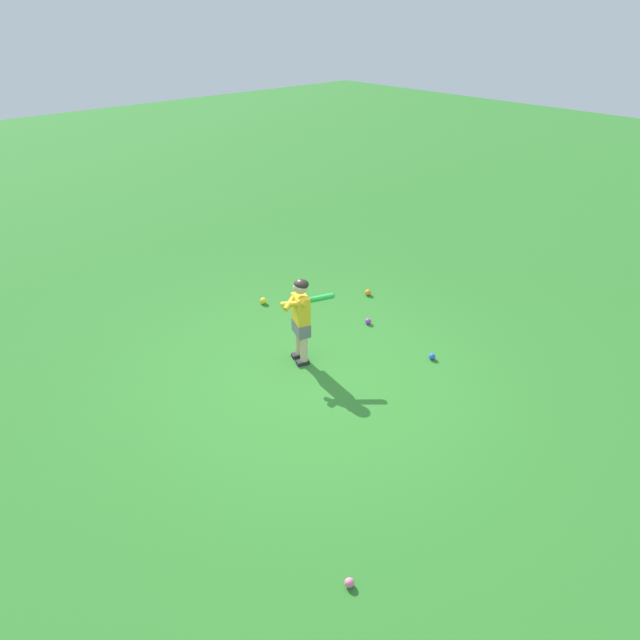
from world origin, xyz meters
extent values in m
plane|color=#2D7528|center=(0.00, 0.00, 0.00)|extent=(40.00, 40.00, 0.00)
cube|color=#232328|center=(-0.34, 0.05, 0.03)|extent=(0.14, 0.17, 0.05)
cylinder|color=#DBB28E|center=(-0.33, 0.07, 0.21)|extent=(0.09, 0.09, 0.34)
cube|color=#232328|center=(-0.50, 0.11, 0.03)|extent=(0.14, 0.17, 0.05)
cylinder|color=#DBB28E|center=(-0.49, 0.13, 0.21)|extent=(0.09, 0.09, 0.34)
cube|color=slate|center=(-0.41, 0.10, 0.46)|extent=(0.31, 0.23, 0.16)
cube|color=yellow|center=(-0.41, 0.10, 0.71)|extent=(0.29, 0.23, 0.34)
sphere|color=#DBB28E|center=(-0.41, 0.10, 1.00)|extent=(0.17, 0.17, 0.17)
ellipsoid|color=black|center=(-0.41, 0.11, 1.02)|extent=(0.22, 0.22, 0.11)
sphere|color=green|center=(-0.46, -0.03, 0.80)|extent=(0.04, 0.04, 0.04)
cylinder|color=black|center=(-0.41, 0.05, 0.81)|extent=(0.10, 0.13, 0.05)
cylinder|color=green|center=(-0.28, 0.24, 0.85)|extent=(0.25, 0.33, 0.11)
sphere|color=green|center=(-0.18, 0.38, 0.87)|extent=(0.07, 0.07, 0.07)
cylinder|color=yellow|center=(-0.41, -0.01, 0.81)|extent=(0.30, 0.19, 0.14)
cylinder|color=yellow|center=(-0.48, 0.01, 0.81)|extent=(0.18, 0.31, 0.14)
sphere|color=yellow|center=(-1.91, 0.66, 0.05)|extent=(0.10, 0.10, 0.10)
sphere|color=purple|center=(-0.49, 1.35, 0.04)|extent=(0.08, 0.08, 0.08)
sphere|color=pink|center=(2.18, -1.64, 0.04)|extent=(0.07, 0.07, 0.07)
sphere|color=orange|center=(-1.09, 1.98, 0.05)|extent=(0.09, 0.09, 0.09)
sphere|color=blue|center=(0.65, 1.30, 0.04)|extent=(0.08, 0.08, 0.08)
camera|label=1|loc=(4.10, -3.67, 3.85)|focal=32.23mm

